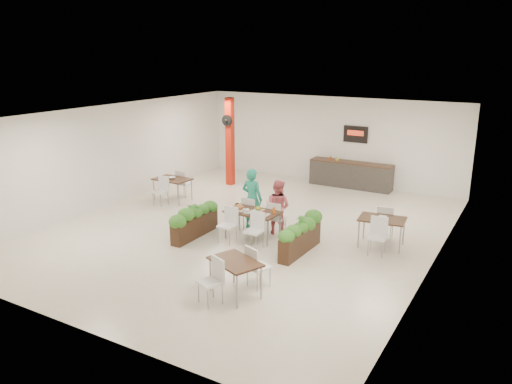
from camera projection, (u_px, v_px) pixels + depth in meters
ground at (247, 228)px, 13.99m from camera, size 12.00×12.00×0.00m
room_shell at (247, 158)px, 13.44m from camera, size 10.10×12.10×3.22m
red_column at (230, 141)px, 18.14m from camera, size 0.40×0.41×3.20m
service_counter at (351, 174)px, 18.09m from camera, size 3.00×0.64×2.20m
main_table at (252, 215)px, 13.11m from camera, size 1.42×1.64×0.92m
diner_man at (252, 199)px, 13.79m from camera, size 0.64×0.42×1.72m
diner_woman at (278, 207)px, 13.43m from camera, size 0.74×0.58×1.50m
planter_left at (195, 219)px, 13.26m from camera, size 0.41×1.85×0.96m
planter_right at (300, 234)px, 12.18m from camera, size 0.45×1.84×0.96m
side_table_a at (172, 182)px, 16.44m from camera, size 1.20×1.63×0.92m
side_table_b at (382, 223)px, 12.56m from camera, size 1.21×1.66×0.92m
side_table_c at (235, 267)px, 10.04m from camera, size 1.26×1.66×0.92m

